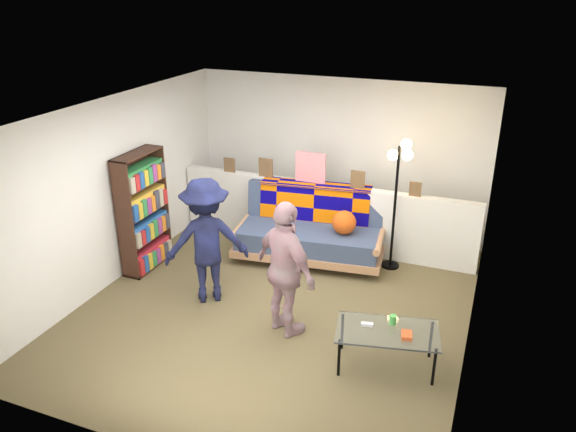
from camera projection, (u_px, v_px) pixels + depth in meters
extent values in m
plane|color=brown|center=(276.00, 306.00, 6.90)|extent=(5.00, 5.00, 0.00)
cube|color=silver|center=(338.00, 157.00, 8.57)|extent=(4.50, 0.10, 2.40)
cube|color=silver|center=(114.00, 191.00, 7.19)|extent=(0.10, 5.00, 2.40)
cube|color=silver|center=(480.00, 249.00, 5.67)|extent=(0.10, 5.00, 2.40)
cube|color=white|center=(274.00, 113.00, 5.96)|extent=(4.50, 5.00, 0.10)
cube|color=silver|center=(323.00, 216.00, 8.25)|extent=(4.45, 0.15, 1.00)
cube|color=brown|center=(229.00, 165.00, 8.50)|extent=(0.18, 0.02, 0.22)
cube|color=brown|center=(266.00, 168.00, 8.28)|extent=(0.22, 0.02, 0.28)
cube|color=white|center=(310.00, 168.00, 8.01)|extent=(0.45, 0.02, 0.45)
cube|color=brown|center=(358.00, 180.00, 7.81)|extent=(0.20, 0.02, 0.26)
cube|color=brown|center=(415.00, 189.00, 7.55)|extent=(0.16, 0.02, 0.20)
cube|color=#AF7B55|center=(309.00, 248.00, 8.00)|extent=(2.19, 1.18, 0.11)
cube|color=#374663|center=(308.00, 238.00, 7.88)|extent=(2.06, 1.01, 0.26)
cube|color=#374663|center=(315.00, 206.00, 8.12)|extent=(1.99, 0.50, 0.62)
cylinder|color=#AF7B55|center=(243.00, 224.00, 8.12)|extent=(0.21, 0.94, 0.10)
cylinder|color=#AF7B55|center=(380.00, 239.00, 7.67)|extent=(0.21, 0.94, 0.10)
cube|color=#090572|center=(314.00, 208.00, 8.04)|extent=(1.59, 0.31, 0.57)
cube|color=#090572|center=(316.00, 185.00, 8.05)|extent=(1.61, 0.47, 0.03)
sphere|color=#D14612|center=(344.00, 222.00, 7.65)|extent=(0.33, 0.33, 0.33)
cube|color=black|center=(135.00, 210.00, 7.61)|extent=(0.02, 0.82, 1.64)
cube|color=black|center=(125.00, 223.00, 7.22)|extent=(0.27, 0.02, 1.64)
cube|color=black|center=(160.00, 201.00, 7.91)|extent=(0.27, 0.02, 1.64)
cube|color=black|center=(136.00, 154.00, 7.25)|extent=(0.27, 0.82, 0.02)
cube|color=black|center=(149.00, 264.00, 7.88)|extent=(0.27, 0.82, 0.04)
cube|color=black|center=(146.00, 237.00, 7.71)|extent=(0.27, 0.78, 0.02)
cube|color=black|center=(143.00, 211.00, 7.57)|extent=(0.27, 0.78, 0.02)
cube|color=black|center=(140.00, 185.00, 7.42)|extent=(0.27, 0.78, 0.02)
cube|color=red|center=(149.00, 254.00, 7.81)|extent=(0.20, 0.76, 0.27)
cube|color=#2963B2|center=(146.00, 228.00, 7.65)|extent=(0.20, 0.76, 0.25)
cube|color=gold|center=(143.00, 202.00, 7.50)|extent=(0.20, 0.76, 0.27)
cube|color=#2E7E3E|center=(140.00, 175.00, 7.35)|extent=(0.20, 0.76, 0.25)
cylinder|color=black|center=(339.00, 358.00, 5.63)|extent=(0.04, 0.04, 0.41)
cylinder|color=black|center=(434.00, 368.00, 5.49)|extent=(0.04, 0.04, 0.41)
cylinder|color=black|center=(342.00, 332.00, 6.04)|extent=(0.04, 0.04, 0.41)
cylinder|color=black|center=(431.00, 340.00, 5.91)|extent=(0.04, 0.04, 0.41)
cube|color=silver|center=(387.00, 331.00, 5.68)|extent=(1.13, 0.78, 0.02)
cube|color=silver|center=(367.00, 324.00, 5.75)|extent=(0.13, 0.08, 0.03)
cube|color=#D65225|center=(407.00, 335.00, 5.57)|extent=(0.13, 0.16, 0.04)
cylinder|color=green|center=(393.00, 320.00, 5.76)|extent=(0.09, 0.09, 0.10)
cylinder|color=black|center=(390.00, 265.00, 7.85)|extent=(0.32, 0.32, 0.03)
cylinder|color=black|center=(395.00, 209.00, 7.52)|extent=(0.05, 0.05, 1.74)
sphere|color=#FFC672|center=(393.00, 155.00, 7.35)|extent=(0.14, 0.14, 0.14)
sphere|color=#FFC672|center=(407.00, 155.00, 7.10)|extent=(0.14, 0.14, 0.14)
sphere|color=#FFC672|center=(406.00, 145.00, 7.25)|extent=(0.14, 0.14, 0.14)
imported|color=black|center=(206.00, 241.00, 6.79)|extent=(1.18, 1.06, 1.58)
imported|color=pink|center=(286.00, 270.00, 6.11)|extent=(0.99, 0.80, 1.58)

